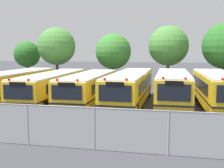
# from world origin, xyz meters

# --- Properties ---
(ground_plane) EXTENTS (160.00, 160.00, 0.00)m
(ground_plane) POSITION_xyz_m (0.00, 0.00, 0.00)
(ground_plane) COLOR #38383D
(school_bus_0) EXTENTS (2.58, 9.95, 2.64)m
(school_bus_0) POSITION_xyz_m (-9.70, -0.12, 1.39)
(school_bus_0) COLOR #EAA80C
(school_bus_0) RESTS_ON ground_plane
(school_bus_1) EXTENTS (2.74, 11.61, 2.53)m
(school_bus_1) POSITION_xyz_m (-6.45, -0.16, 1.34)
(school_bus_1) COLOR yellow
(school_bus_1) RESTS_ON ground_plane
(school_bus_2) EXTENTS (2.55, 10.75, 2.51)m
(school_bus_2) POSITION_xyz_m (-3.31, -0.02, 1.33)
(school_bus_2) COLOR yellow
(school_bus_2) RESTS_ON ground_plane
(school_bus_3) EXTENTS (2.69, 11.53, 2.66)m
(school_bus_3) POSITION_xyz_m (-0.01, -0.02, 1.40)
(school_bus_3) COLOR yellow
(school_bus_3) RESTS_ON ground_plane
(school_bus_4) EXTENTS (2.45, 10.05, 2.72)m
(school_bus_4) POSITION_xyz_m (3.26, -0.01, 1.43)
(school_bus_4) COLOR yellow
(school_bus_4) RESTS_ON ground_plane
(school_bus_5) EXTENTS (2.78, 10.12, 2.73)m
(school_bus_5) POSITION_xyz_m (6.49, 0.06, 1.43)
(school_bus_5) COLOR yellow
(school_bus_5) RESTS_ON ground_plane
(tree_0) EXTENTS (3.37, 3.27, 5.42)m
(tree_0) POSITION_xyz_m (-14.69, 10.48, 3.78)
(tree_0) COLOR #4C3823
(tree_0) RESTS_ON ground_plane
(tree_1) EXTENTS (4.30, 4.30, 6.89)m
(tree_1) POSITION_xyz_m (-9.85, 8.52, 4.68)
(tree_1) COLOR #4C3823
(tree_1) RESTS_ON ground_plane
(tree_2) EXTENTS (4.05, 4.05, 6.17)m
(tree_2) POSITION_xyz_m (-3.23, 9.42, 4.21)
(tree_2) COLOR #4C3823
(tree_2) RESTS_ON ground_plane
(tree_3) EXTENTS (4.41, 4.41, 6.98)m
(tree_3) POSITION_xyz_m (2.93, 9.83, 4.84)
(tree_3) COLOR #4C3823
(tree_3) RESTS_ON ground_plane
(chainlink_fence) EXTENTS (24.87, 0.07, 1.89)m
(chainlink_fence) POSITION_xyz_m (-0.12, -10.25, 0.98)
(chainlink_fence) COLOR #9EA0A3
(chainlink_fence) RESTS_ON ground_plane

